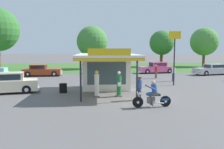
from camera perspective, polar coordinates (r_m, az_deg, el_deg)
ground_plane at (r=16.50m, az=5.38°, el=-5.96°), size 300.00×300.00×0.00m
grass_verge_strip at (r=46.14m, az=-0.50°, el=1.81°), size 120.00×24.00×0.01m
service_station_kiosk at (r=20.45m, az=-1.38°, el=1.41°), size 4.56×7.39×3.44m
gas_pump_nearside at (r=17.44m, az=-3.58°, el=-2.41°), size 0.44×0.44×1.89m
gas_pump_offside at (r=17.52m, az=1.65°, el=-2.45°), size 0.44×0.44×1.84m
motorcycle_with_rider at (r=14.59m, az=9.43°, el=-4.99°), size 2.33×0.70×1.58m
featured_classic_sedan at (r=20.56m, az=-24.10°, el=-2.01°), size 5.70×3.04×1.59m
parked_car_back_row_far_right at (r=34.82m, az=22.55°, el=1.04°), size 5.76×3.15×1.41m
parked_car_back_row_right at (r=31.95m, az=-16.13°, el=0.85°), size 4.90×2.07×1.43m
parked_car_back_row_left at (r=34.95m, az=10.31°, el=1.49°), size 5.27×2.71×1.53m
parked_car_back_row_far_left at (r=33.38m, az=-1.81°, el=1.37°), size 4.86×1.97×1.53m
bystander_admiring_sedan at (r=26.45m, az=14.14°, el=0.40°), size 0.34×0.34×1.71m
bystander_standing_back_lot at (r=28.69m, az=10.24°, el=0.75°), size 0.34×0.34×1.54m
bystander_strolling_foreground at (r=16.46m, az=6.43°, el=-3.04°), size 0.34×0.34×1.57m
tree_oak_centre at (r=41.55m, az=-4.84°, el=7.50°), size 5.19×5.19×7.21m
tree_oak_far_right at (r=47.62m, az=11.61°, el=7.18°), size 4.64×4.64×6.85m
tree_oak_far_left at (r=49.98m, az=20.84°, el=7.07°), size 5.28×5.28×7.37m
roadside_pole_sign at (r=23.38m, az=14.38°, el=5.82°), size 1.10×0.12×5.01m
spare_tire_stack at (r=19.46m, az=-11.33°, el=-3.13°), size 0.60×0.60×0.72m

